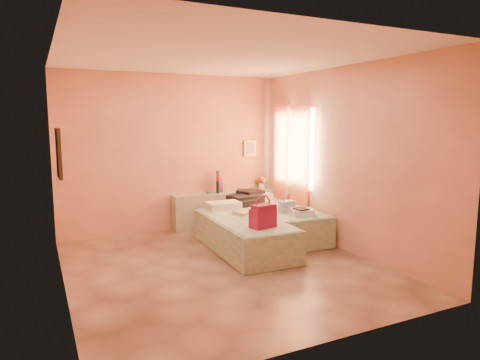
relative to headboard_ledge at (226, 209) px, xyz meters
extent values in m
plane|color=tan|center=(-0.98, -2.10, -0.33)|extent=(4.50, 4.50, 0.00)
cube|color=#FAAA85|center=(-0.98, 0.15, 1.07)|extent=(4.00, 0.02, 2.80)
cube|color=#FAAA85|center=(-2.98, -2.10, 1.07)|extent=(0.02, 4.50, 2.80)
cube|color=#FAAA85|center=(1.02, -2.10, 1.07)|extent=(0.02, 4.50, 2.80)
cube|color=white|center=(-0.98, -2.10, 2.47)|extent=(4.00, 4.50, 0.02)
cube|color=#FCCC9C|center=(1.00, -0.85, 1.18)|extent=(0.02, 1.10, 1.40)
cube|color=orange|center=(0.96, -1.00, 0.82)|extent=(0.05, 0.55, 2.20)
cube|color=orange|center=(0.96, -0.40, 0.82)|extent=(0.05, 0.45, 2.20)
cube|color=#322516|center=(-2.95, -1.70, 1.28)|extent=(0.04, 0.50, 0.60)
cube|color=#B28F3B|center=(0.57, 0.12, 1.12)|extent=(0.25, 0.04, 0.30)
cube|color=#A0A98A|center=(0.00, 0.00, 0.00)|extent=(2.05, 0.30, 0.65)
cube|color=beige|center=(-0.38, -1.55, -0.08)|extent=(0.95, 2.02, 0.50)
cube|color=beige|center=(0.52, -1.05, -0.08)|extent=(0.95, 2.02, 0.50)
cylinder|color=#14371A|center=(-0.19, -0.07, 0.44)|extent=(0.07, 0.07, 0.22)
cube|color=maroon|center=(-0.12, 0.01, 0.53)|extent=(0.12, 0.12, 0.41)
cylinder|color=#4E906C|center=(-0.33, -0.03, 0.34)|extent=(0.17, 0.17, 0.03)
cube|color=#213F28|center=(0.35, 0.03, 0.34)|extent=(0.22, 0.19, 0.03)
cube|color=white|center=(0.80, 0.04, 0.47)|extent=(0.28, 0.28, 0.29)
cube|color=maroon|center=(-0.38, -2.15, 0.34)|extent=(0.39, 0.27, 0.33)
cube|color=tan|center=(-0.23, -1.26, 0.20)|extent=(0.37, 0.34, 0.05)
cube|color=black|center=(0.24, -0.45, 0.27)|extent=(0.76, 0.76, 0.19)
cube|color=#3C4A92|center=(0.46, -1.44, 0.27)|extent=(0.31, 0.19, 0.19)
cube|color=silver|center=(0.58, -1.77, 0.23)|extent=(0.44, 0.41, 0.10)
cube|color=black|center=(0.52, -1.77, 0.29)|extent=(0.18, 0.22, 0.02)
camera|label=1|loc=(-3.21, -7.27, 1.67)|focal=32.00mm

